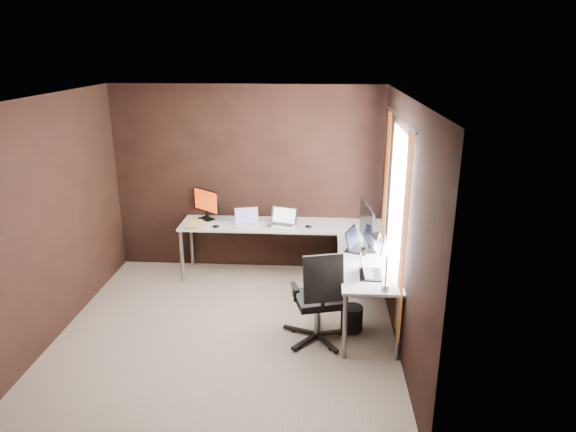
% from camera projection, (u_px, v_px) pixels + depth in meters
% --- Properties ---
extents(room, '(3.60, 3.60, 2.50)m').
position_uv_depth(room, '(258.00, 219.00, 5.22)').
color(room, gray).
rests_on(room, ground).
extents(desk, '(2.65, 2.25, 0.73)m').
position_uv_depth(desk, '(308.00, 241.00, 6.30)').
color(desk, white).
rests_on(desk, ground).
extents(drawer_pedestal, '(0.42, 0.50, 0.60)m').
position_uv_depth(drawer_pedestal, '(355.00, 267.00, 6.49)').
color(drawer_pedestal, white).
rests_on(drawer_pedestal, ground).
extents(monitor_left, '(0.39, 0.31, 0.41)m').
position_uv_depth(monitor_left, '(206.00, 203.00, 6.86)').
color(monitor_left, black).
rests_on(monitor_left, desk).
extents(monitor_right, '(0.19, 0.65, 0.53)m').
position_uv_depth(monitor_right, '(367.00, 225.00, 5.79)').
color(monitor_right, black).
rests_on(monitor_right, desk).
extents(laptop_white, '(0.35, 0.29, 0.21)m').
position_uv_depth(laptop_white, '(247.00, 221.00, 6.72)').
color(laptop_white, white).
rests_on(laptop_white, desk).
extents(laptop_silver, '(0.40, 0.33, 0.23)m').
position_uv_depth(laptop_silver, '(283.00, 222.00, 6.67)').
color(laptop_silver, silver).
rests_on(laptop_silver, desk).
extents(laptop_black_big, '(0.36, 0.42, 0.24)m').
position_uv_depth(laptop_black_big, '(357.00, 244.00, 5.91)').
color(laptop_black_big, black).
rests_on(laptop_black_big, desk).
extents(laptop_black_small, '(0.23, 0.32, 0.21)m').
position_uv_depth(laptop_black_small, '(367.00, 271.00, 5.23)').
color(laptop_black_small, black).
rests_on(laptop_black_small, desk).
extents(book_stack, '(0.26, 0.22, 0.08)m').
position_uv_depth(book_stack, '(194.00, 225.00, 6.61)').
color(book_stack, tan).
rests_on(book_stack, desk).
extents(mouse_left, '(0.10, 0.09, 0.04)m').
position_uv_depth(mouse_left, '(216.00, 226.00, 6.60)').
color(mouse_left, black).
rests_on(mouse_left, desk).
extents(mouse_corner, '(0.10, 0.07, 0.04)m').
position_uv_depth(mouse_corner, '(309.00, 226.00, 6.60)').
color(mouse_corner, black).
rests_on(mouse_corner, desk).
extents(desk_lamp, '(0.19, 0.21, 0.55)m').
position_uv_depth(desk_lamp, '(379.00, 254.00, 4.88)').
color(desk_lamp, slate).
rests_on(desk_lamp, desk).
extents(office_chair, '(0.58, 0.60, 1.03)m').
position_uv_depth(office_chair, '(318.00, 314.00, 5.34)').
color(office_chair, black).
rests_on(office_chair, ground).
extents(wastebasket, '(0.24, 0.24, 0.28)m').
position_uv_depth(wastebasket, '(352.00, 318.00, 5.58)').
color(wastebasket, black).
rests_on(wastebasket, ground).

